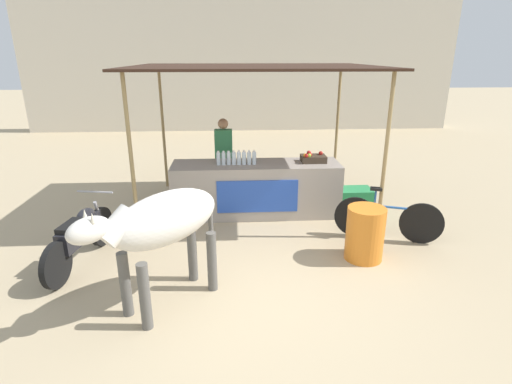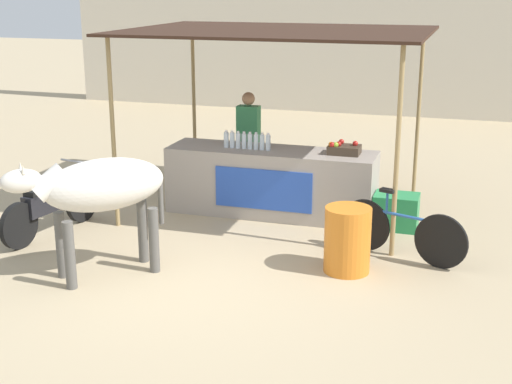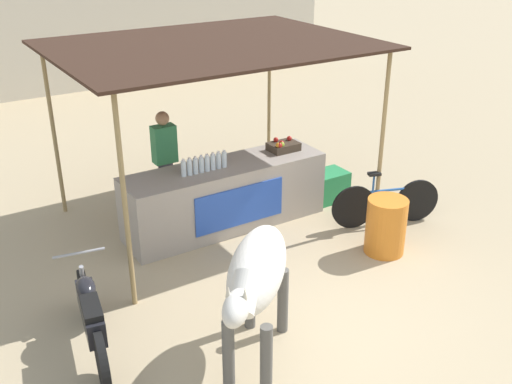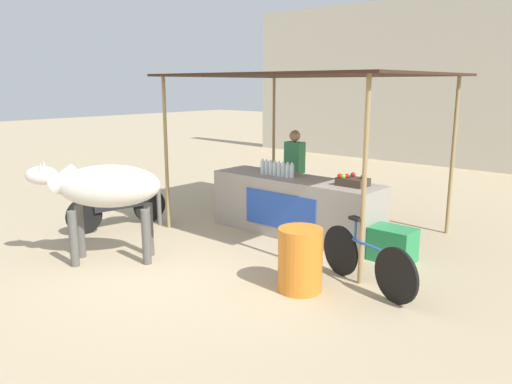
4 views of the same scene
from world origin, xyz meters
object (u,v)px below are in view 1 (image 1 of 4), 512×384
vendor_behind_counter (224,159)px  water_barrel (365,234)px  stall_counter (256,189)px  bicycle_leaning (387,219)px  motorcycle_parked (81,235)px  cooler_box (354,201)px  fruit_crate (313,158)px  cow (162,224)px

vendor_behind_counter → water_barrel: bearing=-51.5°
stall_counter → water_barrel: (1.45, -1.81, -0.09)m
stall_counter → bicycle_leaning: size_ratio=1.90×
vendor_behind_counter → water_barrel: size_ratio=2.11×
motorcycle_parked → bicycle_leaning: 4.58m
motorcycle_parked → cooler_box: bearing=20.0°
fruit_crate → motorcycle_parked: size_ratio=0.25×
stall_counter → vendor_behind_counter: bearing=127.9°
stall_counter → cow: size_ratio=1.91×
fruit_crate → water_barrel: size_ratio=0.56×
cooler_box → water_barrel: bearing=-102.1°
cooler_box → motorcycle_parked: motorcycle_parked is taller
cow → water_barrel: bearing=19.8°
vendor_behind_counter → water_barrel: vendor_behind_counter is taller
cooler_box → bicycle_leaning: size_ratio=0.38×
cooler_box → water_barrel: water_barrel is taller
motorcycle_parked → stall_counter: bearing=33.5°
cooler_box → bicycle_leaning: (0.19, -1.11, 0.11)m
stall_counter → cooler_box: 1.83m
cow → motorcycle_parked: cow is taller
vendor_behind_counter → bicycle_leaning: bearing=-37.1°
water_barrel → motorcycle_parked: size_ratio=0.44×
fruit_crate → cooler_box: (0.78, -0.15, -0.79)m
cow → bicycle_leaning: cow is taller
cow → vendor_behind_counter: bearing=79.9°
fruit_crate → cow: 3.59m
stall_counter → fruit_crate: (1.03, 0.05, 0.55)m
stall_counter → fruit_crate: fruit_crate is taller
cow → stall_counter: bearing=66.3°
cow → bicycle_leaning: 3.63m
vendor_behind_counter → cow: size_ratio=1.05×
cooler_box → motorcycle_parked: 4.65m
stall_counter → cooler_box: stall_counter is taller
vendor_behind_counter → cooler_box: (2.40, -0.85, -0.61)m
stall_counter → cooler_box: bearing=-3.1°
fruit_crate → cow: (-2.24, -2.81, 0.00)m
stall_counter → fruit_crate: 1.17m
motorcycle_parked → bicycle_leaning: size_ratio=1.13×
fruit_crate → water_barrel: bearing=-77.4°
water_barrel → cow: bearing=-160.2°
vendor_behind_counter → cooler_box: 2.62m
stall_counter → water_barrel: stall_counter is taller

